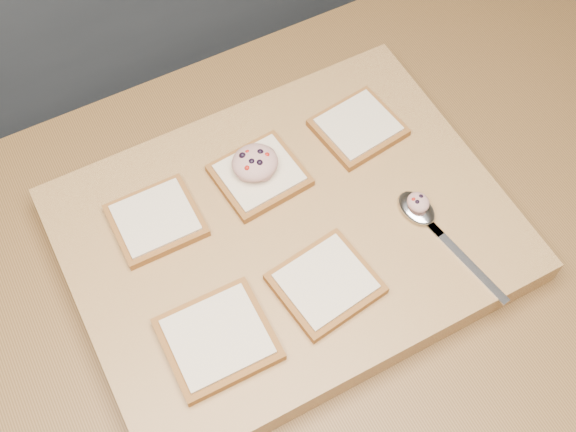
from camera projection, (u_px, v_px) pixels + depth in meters
name	position (u px, v px, depth m)	size (l,w,h in m)	color
island_counter	(284.00, 386.00, 1.32)	(2.00, 0.80, 0.90)	slate
cutting_board	(288.00, 235.00, 0.95)	(0.56, 0.42, 0.04)	tan
bread_far_left	(156.00, 220.00, 0.93)	(0.11, 0.10, 0.02)	#945B26
bread_far_center	(259.00, 175.00, 0.96)	(0.12, 0.11, 0.02)	#945B26
bread_far_right	(358.00, 127.00, 1.00)	(0.12, 0.11, 0.02)	#945B26
bread_near_left	(218.00, 339.00, 0.84)	(0.13, 0.12, 0.02)	#945B26
bread_near_center	(326.00, 283.00, 0.88)	(0.13, 0.12, 0.02)	#945B26
tuna_salad_dollop	(255.00, 162.00, 0.95)	(0.06, 0.06, 0.03)	tan
spoon	(424.00, 216.00, 0.93)	(0.05, 0.20, 0.01)	silver
spoon_salad	(418.00, 202.00, 0.93)	(0.03, 0.03, 0.02)	tan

